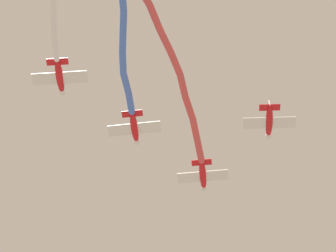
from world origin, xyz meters
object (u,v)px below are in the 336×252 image
object	(u,v)px
airplane_left_wing	(134,128)
airplane_right_wing	(269,122)
airplane_lead	(203,176)
airplane_slot	(60,77)

from	to	relation	value
airplane_left_wing	airplane_right_wing	distance (m)	17.93
airplane_lead	airplane_left_wing	world-z (taller)	same
airplane_lead	airplane_slot	distance (m)	24.13
airplane_lead	airplane_slot	size ratio (longest dim) A/B	1.02
airplane_lead	airplane_left_wing	bearing A→B (deg)	135.25
airplane_left_wing	airplane_right_wing	bearing A→B (deg)	-86.03
airplane_lead	airplane_right_wing	size ratio (longest dim) A/B	1.04
airplane_right_wing	airplane_left_wing	bearing A→B (deg)	89.37
airplane_right_wing	airplane_lead	bearing A→B (deg)	47.36
airplane_right_wing	airplane_slot	distance (m)	28.09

